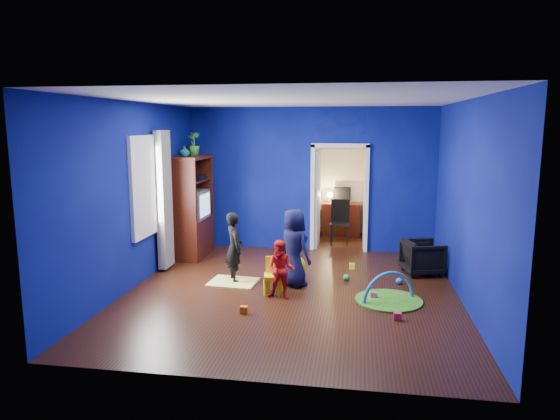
% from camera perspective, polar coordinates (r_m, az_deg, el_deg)
% --- Properties ---
extents(floor, '(5.00, 5.50, 0.01)m').
position_cam_1_polar(floor, '(7.77, 1.32, -9.37)').
color(floor, black).
rests_on(floor, ground).
extents(ceiling, '(5.00, 5.50, 0.01)m').
position_cam_1_polar(ceiling, '(7.36, 1.41, 12.51)').
color(ceiling, white).
rests_on(ceiling, wall_back).
extents(wall_back, '(5.00, 0.02, 2.90)m').
position_cam_1_polar(wall_back, '(10.14, 3.44, 3.50)').
color(wall_back, navy).
rests_on(wall_back, floor).
extents(wall_front, '(5.00, 0.02, 2.90)m').
position_cam_1_polar(wall_front, '(4.76, -3.07, -3.50)').
color(wall_front, navy).
rests_on(wall_front, floor).
extents(wall_left, '(0.02, 5.50, 2.90)m').
position_cam_1_polar(wall_left, '(8.14, -16.37, 1.62)').
color(wall_left, navy).
rests_on(wall_left, floor).
extents(wall_right, '(0.02, 5.50, 2.90)m').
position_cam_1_polar(wall_right, '(7.52, 20.61, 0.75)').
color(wall_right, navy).
rests_on(wall_right, floor).
extents(alcove, '(1.00, 1.75, 2.50)m').
position_cam_1_polar(alcove, '(10.99, 7.00, 2.87)').
color(alcove, silver).
rests_on(alcove, floor).
extents(armchair, '(0.77, 0.76, 0.58)m').
position_cam_1_polar(armchair, '(8.96, 15.99, -5.23)').
color(armchair, black).
rests_on(armchair, floor).
extents(child_black, '(0.44, 0.50, 1.15)m').
position_cam_1_polar(child_black, '(8.16, -5.25, -4.26)').
color(child_black, black).
rests_on(child_black, floor).
extents(child_navy, '(0.72, 0.70, 1.24)m').
position_cam_1_polar(child_navy, '(7.91, 1.60, -4.33)').
color(child_navy, '#0F1638').
rests_on(child_navy, floor).
extents(toddler_red, '(0.46, 0.37, 0.88)m').
position_cam_1_polar(toddler_red, '(7.38, 0.12, -6.83)').
color(toddler_red, red).
rests_on(toddler_red, floor).
extents(vase, '(0.21, 0.21, 0.20)m').
position_cam_1_polar(vase, '(9.42, -10.87, 6.61)').
color(vase, '#0D5D69').
rests_on(vase, tv_armoire).
extents(potted_plant, '(0.25, 0.25, 0.45)m').
position_cam_1_polar(potted_plant, '(9.91, -9.87, 7.49)').
color(potted_plant, '#32832F').
rests_on(potted_plant, tv_armoire).
extents(tv_armoire, '(0.58, 1.14, 1.96)m').
position_cam_1_polar(tv_armoire, '(9.82, -10.08, 0.40)').
color(tv_armoire, '#371409').
rests_on(tv_armoire, floor).
extents(crt_tv, '(0.46, 0.70, 0.54)m').
position_cam_1_polar(crt_tv, '(9.80, -9.86, 0.62)').
color(crt_tv, silver).
rests_on(crt_tv, tv_armoire).
extents(yellow_blanket, '(0.79, 0.65, 0.03)m').
position_cam_1_polar(yellow_blanket, '(8.22, -5.37, -8.22)').
color(yellow_blanket, '#F2E07A').
rests_on(yellow_blanket, floor).
extents(hopper_ball, '(0.44, 0.44, 0.44)m').
position_cam_1_polar(hopper_ball, '(8.26, 1.46, -6.61)').
color(hopper_ball, yellow).
rests_on(hopper_ball, floor).
extents(kid_chair, '(0.33, 0.33, 0.50)m').
position_cam_1_polar(kid_chair, '(7.64, -0.77, -7.72)').
color(kid_chair, yellow).
rests_on(kid_chair, floor).
extents(play_mat, '(0.97, 0.97, 0.03)m').
position_cam_1_polar(play_mat, '(7.56, 12.30, -10.05)').
color(play_mat, '#2D9120').
rests_on(play_mat, floor).
extents(toy_arch, '(0.77, 0.48, 0.87)m').
position_cam_1_polar(toy_arch, '(7.55, 12.30, -10.00)').
color(toy_arch, '#3F8CD8').
rests_on(toy_arch, floor).
extents(window_left, '(0.03, 0.95, 1.55)m').
position_cam_1_polar(window_left, '(8.44, -15.30, 2.62)').
color(window_left, white).
rests_on(window_left, wall_left).
extents(curtain, '(0.14, 0.42, 2.40)m').
position_cam_1_polar(curtain, '(8.93, -13.10, 1.14)').
color(curtain, slate).
rests_on(curtain, floor).
extents(doorway, '(1.16, 0.10, 2.10)m').
position_cam_1_polar(doorway, '(10.15, 6.79, 1.18)').
color(doorway, white).
rests_on(doorway, floor).
extents(study_desk, '(0.88, 0.44, 0.75)m').
position_cam_1_polar(study_desk, '(11.75, 7.02, -1.01)').
color(study_desk, '#3D140A').
rests_on(study_desk, floor).
extents(desk_monitor, '(0.40, 0.05, 0.32)m').
position_cam_1_polar(desk_monitor, '(11.77, 7.10, 1.84)').
color(desk_monitor, black).
rests_on(desk_monitor, study_desk).
extents(desk_lamp, '(0.14, 0.14, 0.14)m').
position_cam_1_polar(desk_lamp, '(11.73, 5.72, 1.74)').
color(desk_lamp, '#FFD88C').
rests_on(desk_lamp, study_desk).
extents(folding_chair, '(0.40, 0.40, 0.92)m').
position_cam_1_polar(folding_chair, '(10.79, 6.85, -1.50)').
color(folding_chair, black).
rests_on(folding_chair, floor).
extents(book_shelf, '(0.88, 0.24, 0.04)m').
position_cam_1_polar(book_shelf, '(11.67, 7.21, 7.05)').
color(book_shelf, white).
rests_on(book_shelf, study_desk).
extents(toy_0, '(0.10, 0.08, 0.10)m').
position_cam_1_polar(toy_0, '(6.88, 13.29, -11.76)').
color(toy_0, '#F1283E').
rests_on(toy_0, floor).
extents(toy_1, '(0.11, 0.11, 0.11)m').
position_cam_1_polar(toy_1, '(8.35, 13.45, -7.88)').
color(toy_1, '#267FDA').
rests_on(toy_1, floor).
extents(toy_2, '(0.10, 0.08, 0.10)m').
position_cam_1_polar(toy_2, '(6.95, -4.13, -11.30)').
color(toy_2, orange).
rests_on(toy_2, floor).
extents(toy_3, '(0.11, 0.11, 0.11)m').
position_cam_1_polar(toy_3, '(8.38, 7.59, -7.62)').
color(toy_3, green).
rests_on(toy_3, floor).
extents(toy_4, '(0.10, 0.08, 0.10)m').
position_cam_1_polar(toy_4, '(7.61, 10.68, -9.57)').
color(toy_4, '#B74489').
rests_on(toy_4, floor).
extents(toy_5, '(0.10, 0.08, 0.10)m').
position_cam_1_polar(toy_5, '(9.05, 8.23, -6.37)').
color(toy_5, '#F6F91B').
rests_on(toy_5, floor).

